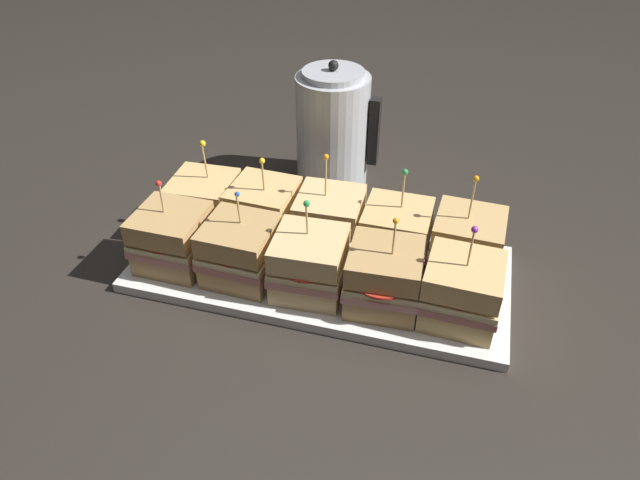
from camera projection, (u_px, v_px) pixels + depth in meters
name	position (u px, v px, depth m)	size (l,w,h in m)	color
ground_plane	(320.00, 273.00, 0.99)	(6.00, 6.00, 0.00)	#2D2823
serving_platter	(320.00, 269.00, 0.99)	(0.64, 0.28, 0.02)	white
sandwich_front_far_left	(173.00, 239.00, 0.96)	(0.12, 0.12, 0.16)	tan
sandwich_front_left	(240.00, 251.00, 0.93)	(0.12, 0.12, 0.16)	tan
sandwich_front_center	(311.00, 265.00, 0.90)	(0.12, 0.12, 0.16)	#DBB77A
sandwich_front_right	(384.00, 278.00, 0.88)	(0.12, 0.12, 0.17)	tan
sandwich_front_far_right	(462.00, 291.00, 0.85)	(0.12, 0.12, 0.17)	tan
sandwich_back_far_left	(205.00, 203.00, 1.05)	(0.12, 0.12, 0.17)	tan
sandwich_back_left	(264.00, 211.00, 1.02)	(0.12, 0.12, 0.16)	tan
sandwich_back_center	(328.00, 221.00, 1.00)	(0.12, 0.12, 0.18)	#DBB77A
sandwich_back_right	(396.00, 233.00, 0.97)	(0.12, 0.12, 0.17)	tan
sandwich_back_far_right	(467.00, 243.00, 0.94)	(0.12, 0.12, 0.18)	tan
kettle_steel	(333.00, 130.00, 1.16)	(0.17, 0.15, 0.26)	#B7BABF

